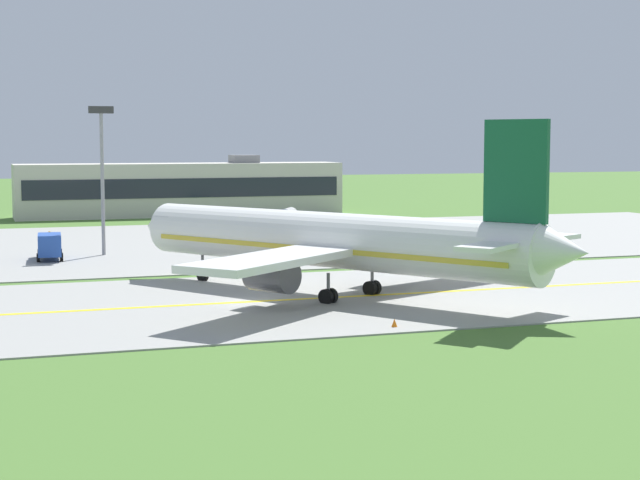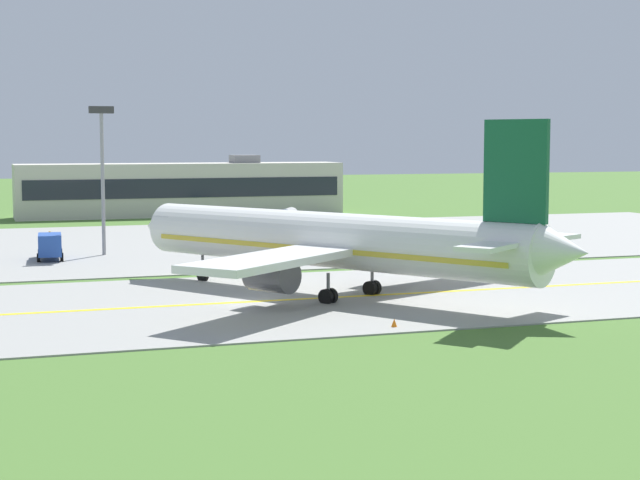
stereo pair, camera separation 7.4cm
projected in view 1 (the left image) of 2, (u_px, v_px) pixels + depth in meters
ground_plane at (249, 303)px, 71.90m from camera, size 500.00×500.00×0.00m
taxiway_strip at (249, 303)px, 71.90m from camera, size 240.00×28.00×0.10m
apron_pad at (239, 242)px, 114.67m from camera, size 140.00×52.00×0.10m
taxiway_centreline at (249, 302)px, 71.89m from camera, size 220.00×0.60×0.01m
airplane_lead at (334, 241)px, 74.01m from camera, size 29.47×35.32×12.70m
service_truck_baggage at (287, 217)px, 131.80m from camera, size 4.66×6.25×2.65m
service_truck_fuel at (50, 245)px, 97.26m from camera, size 2.68×6.13×2.60m
terminal_building at (182, 189)px, 155.18m from camera, size 48.98×8.14×9.13m
apron_light_mast at (102, 161)px, 100.55m from camera, size 2.40×0.50×14.70m
traffic_cone_near_edge at (394, 324)px, 62.26m from camera, size 0.44×0.44×0.60m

